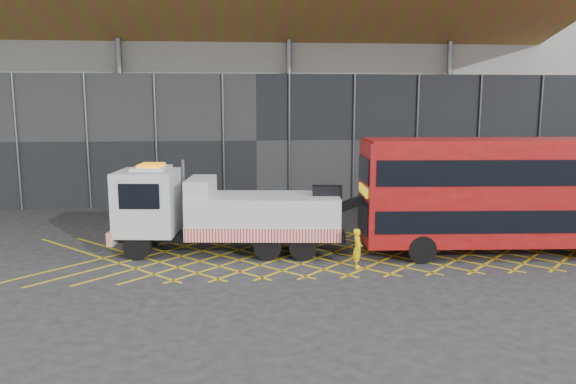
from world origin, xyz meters
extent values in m
plane|color=#242427|center=(0.00, 0.00, 0.00)|extent=(120.00, 120.00, 0.00)
cube|color=gold|center=(-4.80, 0.00, 0.01)|extent=(7.16, 7.16, 0.01)
cube|color=gold|center=(-4.80, 0.00, 0.01)|extent=(7.16, 7.16, 0.01)
cube|color=gold|center=(-3.20, 0.00, 0.01)|extent=(7.16, 7.16, 0.01)
cube|color=gold|center=(-3.20, 0.00, 0.01)|extent=(7.16, 7.16, 0.01)
cube|color=gold|center=(-1.60, 0.00, 0.01)|extent=(7.16, 7.16, 0.01)
cube|color=gold|center=(-1.60, 0.00, 0.01)|extent=(7.16, 7.16, 0.01)
cube|color=gold|center=(0.00, 0.00, 0.01)|extent=(7.16, 7.16, 0.01)
cube|color=gold|center=(0.00, 0.00, 0.01)|extent=(7.16, 7.16, 0.01)
cube|color=gold|center=(1.60, 0.00, 0.01)|extent=(7.16, 7.16, 0.01)
cube|color=gold|center=(1.60, 0.00, 0.01)|extent=(7.16, 7.16, 0.01)
cube|color=gold|center=(3.20, 0.00, 0.01)|extent=(7.16, 7.16, 0.01)
cube|color=gold|center=(3.20, 0.00, 0.01)|extent=(7.16, 7.16, 0.01)
cube|color=gold|center=(4.80, 0.00, 0.01)|extent=(7.16, 7.16, 0.01)
cube|color=gold|center=(4.80, 0.00, 0.01)|extent=(7.16, 7.16, 0.01)
cube|color=gold|center=(6.40, 0.00, 0.01)|extent=(7.16, 7.16, 0.01)
cube|color=gold|center=(6.40, 0.00, 0.01)|extent=(7.16, 7.16, 0.01)
cube|color=gold|center=(8.00, 0.00, 0.01)|extent=(7.16, 7.16, 0.01)
cube|color=gold|center=(8.00, 0.00, 0.01)|extent=(7.16, 7.16, 0.01)
cube|color=gold|center=(9.60, 0.00, 0.01)|extent=(7.16, 7.16, 0.01)
cube|color=gold|center=(9.60, 0.00, 0.01)|extent=(7.16, 7.16, 0.01)
cube|color=gold|center=(11.20, 0.00, 0.01)|extent=(7.16, 7.16, 0.01)
cube|color=gold|center=(11.20, 0.00, 0.01)|extent=(7.16, 7.16, 0.01)
cube|color=gold|center=(12.80, 0.00, 0.01)|extent=(7.16, 7.16, 0.01)
cube|color=gold|center=(12.80, 0.00, 0.01)|extent=(7.16, 7.16, 0.01)
cube|color=gold|center=(14.40, 0.00, 0.01)|extent=(7.16, 7.16, 0.01)
cube|color=gold|center=(14.40, 0.00, 0.01)|extent=(7.16, 7.16, 0.01)
cube|color=gray|center=(2.00, 19.00, 9.00)|extent=(55.00, 14.00, 18.00)
cube|color=black|center=(2.00, 11.70, 4.00)|extent=(55.00, 0.80, 8.00)
cube|color=olive|center=(0.00, 8.00, 11.50)|extent=(40.00, 11.93, 4.07)
cylinder|color=#595B60|center=(-6.00, 11.50, 5.00)|extent=(0.36, 0.36, 10.00)
cylinder|color=#595B60|center=(4.00, 11.50, 5.00)|extent=(0.36, 0.36, 10.00)
cylinder|color=#595B60|center=(14.00, 11.50, 5.00)|extent=(0.36, 0.36, 10.00)
cube|color=black|center=(0.44, 0.36, 0.71)|extent=(9.73, 2.07, 0.36)
cube|color=silver|center=(-3.00, 0.74, 2.19)|extent=(2.71, 2.80, 2.65)
cube|color=black|center=(-4.23, 0.88, 2.65)|extent=(0.29, 2.23, 1.12)
cube|color=red|center=(-4.26, 0.88, 0.87)|extent=(0.54, 2.66, 0.56)
cube|color=orange|center=(-2.80, 0.72, 3.75)|extent=(1.04, 1.31, 0.12)
cube|color=silver|center=(1.86, 0.21, 1.68)|extent=(6.55, 3.22, 1.63)
cube|color=red|center=(1.72, -1.09, 1.07)|extent=(6.28, 0.75, 0.56)
cube|color=silver|center=(-0.77, 0.50, 2.85)|extent=(1.28, 2.54, 0.71)
cube|color=black|center=(4.49, -0.08, 2.65)|extent=(1.27, 0.64, 0.51)
cube|color=black|center=(5.51, -0.19, 2.14)|extent=(2.25, 0.60, 1.10)
cylinder|color=black|center=(-3.32, -0.30, 0.56)|extent=(1.15, 0.48, 1.12)
cylinder|color=black|center=(-3.09, 1.83, 0.56)|extent=(1.15, 0.48, 1.12)
cylinder|color=black|center=(3.36, -1.03, 0.56)|extent=(1.15, 0.48, 1.12)
cylinder|color=black|center=(3.60, 1.09, 0.56)|extent=(1.15, 0.48, 1.12)
cylinder|color=#595B60|center=(-1.57, 1.61, 2.75)|extent=(0.14, 0.14, 2.24)
cube|color=maroon|center=(11.90, -0.89, 2.66)|extent=(12.06, 3.53, 4.20)
cube|color=black|center=(11.90, -0.89, 1.68)|extent=(11.59, 3.55, 0.92)
cube|color=black|center=(11.90, -0.89, 3.63)|extent=(11.59, 3.55, 1.03)
cube|color=black|center=(5.94, -0.51, 1.73)|extent=(0.22, 2.43, 1.41)
cube|color=black|center=(5.94, -0.51, 3.63)|extent=(0.22, 2.43, 1.03)
cube|color=yellow|center=(5.93, -0.51, 2.76)|extent=(0.19, 1.93, 0.38)
cube|color=maroon|center=(11.90, -0.89, 4.79)|extent=(11.81, 3.29, 0.13)
cylinder|color=black|center=(8.04, -1.87, 0.56)|extent=(1.14, 0.40, 1.13)
cylinder|color=black|center=(8.20, 0.58, 0.56)|extent=(1.14, 0.40, 1.13)
cylinder|color=black|center=(15.43, 0.11, 0.56)|extent=(1.14, 0.40, 1.13)
imported|color=yellow|center=(5.35, -2.26, 0.77)|extent=(0.48, 0.63, 1.54)
camera|label=1|loc=(0.68, -22.93, 6.41)|focal=35.00mm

